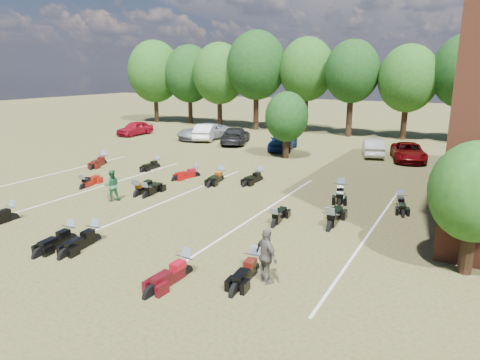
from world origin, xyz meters
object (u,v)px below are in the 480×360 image
Objects in this scene: car_4 at (283,140)px; person_grey at (266,256)px; car_0 at (135,128)px; person_green at (112,185)px; motorcycle_14 at (104,164)px; motorcycle_7 at (83,188)px; motorcycle_3 at (71,241)px.

car_4 is 2.59× the size of person_grey.
car_4 is at bearing 0.37° from car_0.
person_green is at bearing 10.33° from person_grey.
person_grey reaches higher than person_green.
car_0 is 1.82× the size of motorcycle_14.
motorcycle_7 is (-3.15, 0.88, -0.80)m from person_green.
person_green reaches higher than motorcycle_3.
motorcycle_7 is 6.44m from motorcycle_14.
person_green is at bearing -49.46° from car_0.
motorcycle_14 is (-6.95, 6.08, -0.80)m from person_green.
motorcycle_14 is at bearing 124.58° from motorcycle_3.
person_grey is 14.58m from motorcycle_7.
person_green is (-1.85, -17.38, 0.01)m from car_4.
person_green reaches higher than car_0.
motorcycle_3 is at bearing -67.92° from motorcycle_14.
car_0 is at bearing -9.50° from person_grey.
motorcycle_3 is at bearing -100.02° from car_4.
car_4 reaches higher than motorcycle_7.
person_green is at bearing 111.01° from motorcycle_3.
motorcycle_7 is (-13.69, 4.93, -0.90)m from person_grey.
motorcycle_14 reaches higher than motorcycle_7.
motorcycle_3 is at bearing 35.84° from person_grey.
motorcycle_7 is at bearing -72.84° from motorcycle_14.
motorcycle_7 is at bearing -118.40° from car_4.
motorcycle_7 is (11.34, -16.71, -0.70)m from car_0.
motorcycle_14 is (-9.39, 10.76, 0.00)m from motorcycle_3.
car_0 is at bearing 120.71° from motorcycle_3.
person_grey is 0.84× the size of motorcycle_3.
motorcycle_7 is 0.91× the size of motorcycle_14.
car_4 is at bearing -119.83° from motorcycle_7.
person_grey is at bearing -79.48° from car_4.
motorcycle_14 is at bearing -85.51° from person_green.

